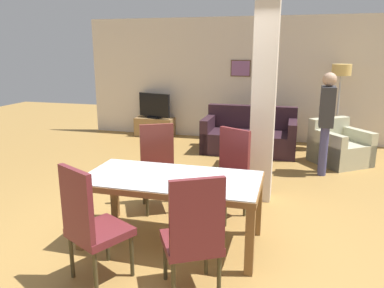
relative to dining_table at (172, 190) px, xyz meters
The scene contains 16 objects.
ground_plane 0.59m from the dining_table, ahead, with size 18.00×18.00×0.00m, color olive.
back_wall 5.04m from the dining_table, 90.00° to the left, with size 7.20×0.09×2.70m.
divider_pillar 1.85m from the dining_table, 61.90° to the left, with size 0.30×0.32×2.70m.
dining_table is the anchor object (origin of this frame).
dining_chair_near_left 0.97m from the dining_table, 117.85° to the right, with size 0.62×0.62×1.08m.
dining_chair_far_left 0.96m from the dining_table, 118.15° to the left, with size 0.62×0.62×1.08m.
dining_chair_near_right 0.95m from the dining_table, 61.19° to the right, with size 0.62×0.62×1.08m.
dining_chair_far_right 0.95m from the dining_table, 61.29° to the left, with size 0.62×0.62×1.08m.
sofa 3.91m from the dining_table, 84.53° to the left, with size 1.81×0.94×0.89m.
armchair 4.06m from the dining_table, 59.90° to the left, with size 1.16×1.17×0.79m.
coffee_table 2.90m from the dining_table, 82.48° to the left, with size 0.67×0.58×0.39m.
bottle 2.90m from the dining_table, 78.90° to the left, with size 0.07×0.07×0.24m.
tv_stand 5.10m from the dining_table, 112.59° to the left, with size 0.91×0.40×0.44m.
tv_screen 5.09m from the dining_table, 112.59° to the left, with size 0.83×0.29×0.57m.
floor_lamp 5.03m from the dining_table, 65.45° to the left, with size 0.37×0.37×1.73m.
standing_person 3.30m from the dining_table, 58.70° to the left, with size 0.23×0.39×1.66m.
Camera 1 is at (1.15, -3.48, 2.02)m, focal length 35.00 mm.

